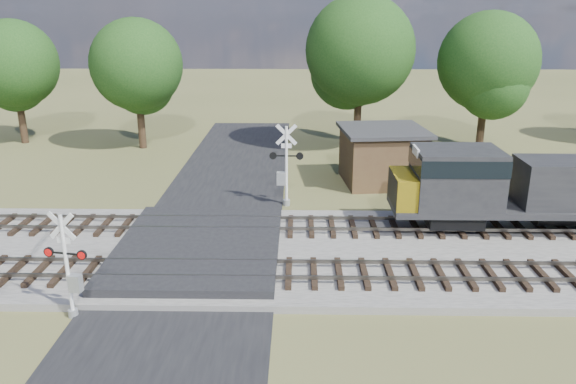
{
  "coord_description": "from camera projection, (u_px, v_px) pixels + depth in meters",
  "views": [
    {
      "loc": [
        4.34,
        -22.11,
        10.37
      ],
      "look_at": [
        3.9,
        2.0,
        2.45
      ],
      "focal_mm": 35.0,
      "sensor_mm": 36.0,
      "label": 1
    }
  ],
  "objects": [
    {
      "name": "crossing_signal_far",
      "position": [
        285.0,
        172.0,
        30.41
      ],
      "size": [
        1.84,
        0.4,
        4.56
      ],
      "rotation": [
        0.0,
        0.0,
        3.1
      ],
      "color": "silver",
      "rests_on": "ground"
    },
    {
      "name": "equipment_shed",
      "position": [
        382.0,
        155.0,
        34.61
      ],
      "size": [
        5.54,
        5.54,
        3.43
      ],
      "rotation": [
        0.0,
        0.0,
        0.11
      ],
      "color": "#48311E",
      "rests_on": "ground"
    },
    {
      "name": "treeline",
      "position": [
        326.0,
        63.0,
        41.92
      ],
      "size": [
        79.42,
        9.54,
        11.45
      ],
      "color": "black",
      "rests_on": "ground"
    },
    {
      "name": "ballast_bed",
      "position": [
        426.0,
        253.0,
        24.57
      ],
      "size": [
        140.0,
        10.0,
        0.3
      ],
      "primitive_type": "cube",
      "color": "gray",
      "rests_on": "ground"
    },
    {
      "name": "track_near",
      "position": [
        267.0,
        272.0,
        22.23
      ],
      "size": [
        140.0,
        2.6,
        0.33
      ],
      "color": "black",
      "rests_on": "ballast_bed"
    },
    {
      "name": "road",
      "position": [
        197.0,
        259.0,
        24.3
      ],
      "size": [
        7.0,
        60.0,
        0.08
      ],
      "primitive_type": "cube",
      "color": "black",
      "rests_on": "ground"
    },
    {
      "name": "track_far",
      "position": [
        272.0,
        226.0,
        26.98
      ],
      "size": [
        140.0,
        2.6,
        0.33
      ],
      "color": "black",
      "rests_on": "ballast_bed"
    },
    {
      "name": "crossing_panel",
      "position": [
        199.0,
        248.0,
        24.69
      ],
      "size": [
        7.0,
        9.0,
        0.62
      ],
      "primitive_type": "cube",
      "color": "#262628",
      "rests_on": "ground"
    },
    {
      "name": "ground",
      "position": [
        197.0,
        260.0,
        24.31
      ],
      "size": [
        160.0,
        160.0,
        0.0
      ],
      "primitive_type": "plane",
      "color": "#4E502A",
      "rests_on": "ground"
    },
    {
      "name": "crossing_signal_near",
      "position": [
        70.0,
        275.0,
        19.28
      ],
      "size": [
        1.58,
        0.42,
        3.95
      ],
      "rotation": [
        0.0,
        0.0,
        -0.18
      ],
      "color": "silver",
      "rests_on": "ground"
    }
  ]
}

